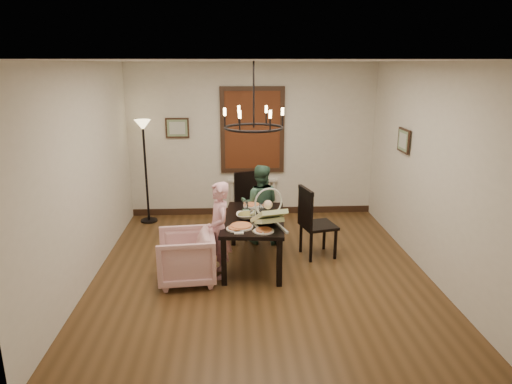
{
  "coord_description": "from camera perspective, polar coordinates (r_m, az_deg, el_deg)",
  "views": [
    {
      "loc": [
        -0.37,
        -5.78,
        2.77
      ],
      "look_at": [
        -0.05,
        0.29,
        1.05
      ],
      "focal_mm": 32.0,
      "sensor_mm": 36.0,
      "label": 1
    }
  ],
  "objects": [
    {
      "name": "floor_lamp",
      "position": [
        8.29,
        -13.59,
        2.31
      ],
      "size": [
        0.3,
        0.3,
        1.8
      ],
      "primitive_type": null,
      "color": "black",
      "rests_on": "room_shell"
    },
    {
      "name": "armchair",
      "position": [
        6.07,
        -8.72,
        -8.02
      ],
      "size": [
        0.81,
        0.79,
        0.68
      ],
      "primitive_type": "imported",
      "rotation": [
        0.0,
        0.0,
        -1.48
      ],
      "color": "beige",
      "rests_on": "room_shell"
    },
    {
      "name": "window_blinds",
      "position": [
        8.33,
        -0.46,
        7.73
      ],
      "size": [
        1.0,
        0.03,
        1.4
      ],
      "primitive_type": "cube",
      "color": "#522310",
      "rests_on": "room_shell"
    },
    {
      "name": "radiator",
      "position": [
        8.61,
        -0.44,
        -0.51
      ],
      "size": [
        0.92,
        0.12,
        0.62
      ],
      "primitive_type": null,
      "color": "silver",
      "rests_on": "room_shell"
    },
    {
      "name": "pizza_platter",
      "position": [
        6.0,
        -1.86,
        -4.3
      ],
      "size": [
        0.31,
        0.31,
        0.04
      ],
      "primitive_type": "cylinder",
      "color": "tan",
      "rests_on": "dining_table"
    },
    {
      "name": "picture_back",
      "position": [
        8.38,
        -9.81,
        7.89
      ],
      "size": [
        0.42,
        0.03,
        0.36
      ],
      "primitive_type": "cube",
      "color": "black",
      "rests_on": "room_shell"
    },
    {
      "name": "elderly_woman",
      "position": [
        6.09,
        -4.6,
        -5.75
      ],
      "size": [
        0.35,
        0.45,
        1.08
      ],
      "primitive_type": "imported",
      "rotation": [
        0.0,
        0.0,
        -1.31
      ],
      "color": "#E8A3B0",
      "rests_on": "room_shell"
    },
    {
      "name": "baby_bouncer",
      "position": [
        5.94,
        1.61,
        -2.83
      ],
      "size": [
        0.54,
        0.64,
        0.37
      ],
      "primitive_type": null,
      "rotation": [
        0.0,
        0.0,
        0.26
      ],
      "color": "beige",
      "rests_on": "dining_table"
    },
    {
      "name": "dining_table",
      "position": [
        6.41,
        -0.27,
        -3.94
      ],
      "size": [
        0.96,
        1.54,
        0.69
      ],
      "rotation": [
        0.0,
        0.0,
        -0.09
      ],
      "color": "black",
      "rests_on": "room_shell"
    },
    {
      "name": "chair_right",
      "position": [
        6.76,
        7.82,
        -3.67
      ],
      "size": [
        0.57,
        0.57,
        1.07
      ],
      "primitive_type": null,
      "rotation": [
        0.0,
        0.0,
        1.81
      ],
      "color": "black",
      "rests_on": "room_shell"
    },
    {
      "name": "picture_right",
      "position": [
        7.25,
        17.98,
        6.14
      ],
      "size": [
        0.03,
        0.42,
        0.36
      ],
      "primitive_type": "cube",
      "rotation": [
        0.0,
        0.0,
        1.57
      ],
      "color": "black",
      "rests_on": "room_shell"
    },
    {
      "name": "salad_bowl",
      "position": [
        6.35,
        -1.25,
        -2.93
      ],
      "size": [
        0.33,
        0.33,
        0.08
      ],
      "primitive_type": "imported",
      "color": "white",
      "rests_on": "dining_table"
    },
    {
      "name": "room_shell",
      "position": [
        6.31,
        0.41,
        3.25
      ],
      "size": [
        4.51,
        5.0,
        2.81
      ],
      "color": "brown",
      "rests_on": "ground"
    },
    {
      "name": "chandelier",
      "position": [
        6.08,
        -0.29,
        8.05
      ],
      "size": [
        0.8,
        0.8,
        0.04
      ],
      "primitive_type": "torus",
      "color": "black",
      "rests_on": "room_shell"
    },
    {
      "name": "seated_man",
      "position": [
        7.21,
        0.51,
        -2.36
      ],
      "size": [
        0.56,
        0.47,
        1.05
      ],
      "primitive_type": "imported",
      "rotation": [
        0.0,
        0.0,
        2.99
      ],
      "color": "#365C47",
      "rests_on": "room_shell"
    },
    {
      "name": "drinking_glass",
      "position": [
        6.28,
        -0.41,
        -2.83
      ],
      "size": [
        0.07,
        0.07,
        0.15
      ],
      "primitive_type": "cylinder",
      "color": "silver",
      "rests_on": "dining_table"
    },
    {
      "name": "chair_far",
      "position": [
        7.49,
        -0.46,
        -1.6
      ],
      "size": [
        0.6,
        0.6,
        1.06
      ],
      "primitive_type": null,
      "rotation": [
        0.0,
        0.0,
        0.35
      ],
      "color": "black",
      "rests_on": "room_shell"
    }
  ]
}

